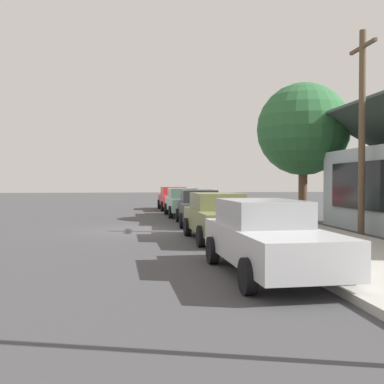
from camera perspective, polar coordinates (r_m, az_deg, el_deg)
ground_plane at (r=18.41m, az=-7.07°, el=-4.87°), size 120.00×120.00×0.00m
sidewalk_curb at (r=19.24m, az=9.90°, el=-4.37°), size 60.00×4.20×0.16m
car_cherry at (r=31.30m, az=-2.33°, el=-0.77°), size 4.91×2.14×1.59m
car_seafoam at (r=25.74m, az=-1.16°, el=-1.25°), size 4.68×1.99×1.59m
car_charcoal at (r=20.62m, az=0.92°, el=-1.91°), size 4.90×2.14×1.59m
car_olive at (r=15.28m, az=3.40°, el=-3.08°), size 4.61×2.10×1.59m
car_silver at (r=9.82m, az=9.51°, el=-5.60°), size 4.91×2.17×1.59m
shade_tree at (r=23.36m, az=13.97°, el=7.70°), size 4.62×4.62×6.92m
utility_pole_wooden at (r=17.66m, az=20.81°, el=7.55°), size 1.80×0.24×7.50m
fire_hydrant_red at (r=25.39m, az=2.44°, el=-2.01°), size 0.22×0.22×0.71m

